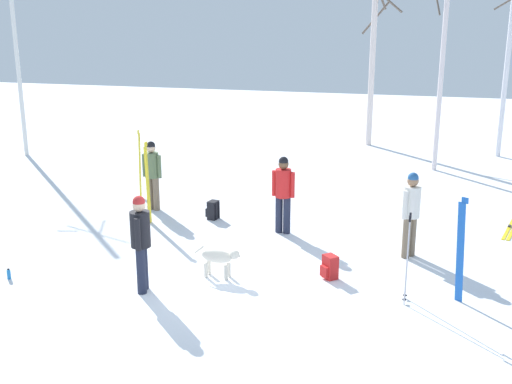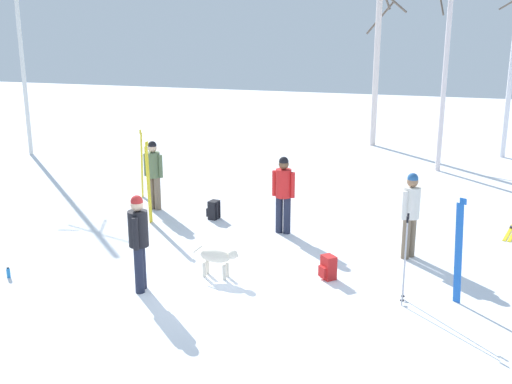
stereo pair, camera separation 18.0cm
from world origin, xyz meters
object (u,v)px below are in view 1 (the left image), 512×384
at_px(ski_pair_planted_0, 148,183).
at_px(birch_tree_3, 509,50).
at_px(person_1, 283,190).
at_px(person_3, 152,171).
at_px(backpack_0, 330,267).
at_px(ski_pair_planted_2, 140,164).
at_px(birch_tree_0, 15,37).
at_px(dog, 219,257).
at_px(ski_pair_planted_1, 460,250).
at_px(water_bottle_0, 9,274).
at_px(birch_tree_1, 373,51).
at_px(person_0, 411,209).
at_px(person_2, 141,237).
at_px(backpack_1, 213,210).
at_px(ski_poles_0, 408,256).
at_px(birch_tree_2, 444,40).
at_px(ski_pair_lying_0, 511,228).

relative_size(ski_pair_planted_0, birch_tree_3, 0.28).
bearing_deg(person_1, birch_tree_3, 62.14).
bearing_deg(ski_pair_planted_0, birch_tree_3, 50.43).
xyz_separation_m(person_3, backpack_0, (4.91, -2.98, -0.77)).
height_order(ski_pair_planted_2, birch_tree_0, birch_tree_0).
xyz_separation_m(dog, birch_tree_3, (5.69, 12.53, 3.17)).
relative_size(ski_pair_planted_2, backpack_0, 4.08).
bearing_deg(ski_pair_planted_1, water_bottle_0, -170.07).
xyz_separation_m(person_1, birch_tree_1, (0.68, 10.56, 2.45)).
xyz_separation_m(person_0, person_1, (-2.73, 0.69, 0.00)).
xyz_separation_m(person_2, person_3, (-1.90, 4.43, 0.00)).
height_order(person_3, backpack_1, person_3).
distance_m(person_2, backpack_0, 3.43).
relative_size(person_0, ski_poles_0, 1.12).
relative_size(person_0, ski_pair_planted_2, 0.96).
xyz_separation_m(ski_pair_planted_0, birch_tree_2, (6.20, 7.34, 3.00)).
xyz_separation_m(person_2, backpack_1, (-0.23, 4.14, -0.77)).
relative_size(dog, birch_tree_2, 0.12).
xyz_separation_m(ski_pair_planted_2, birch_tree_0, (-6.20, 3.67, 3.07)).
relative_size(person_0, dog, 1.91).
relative_size(birch_tree_1, birch_tree_3, 0.96).
xyz_separation_m(ski_pair_planted_1, backpack_0, (-2.20, 0.31, -0.68)).
xyz_separation_m(dog, backpack_1, (-1.31, 3.21, -0.17)).
bearing_deg(person_3, person_2, -66.76).
bearing_deg(birch_tree_0, person_0, -24.71).
height_order(dog, birch_tree_2, birch_tree_2).
xyz_separation_m(ski_pair_planted_2, ski_pair_lying_0, (9.17, 0.02, -0.88)).
bearing_deg(person_1, ski_poles_0, -45.06).
bearing_deg(ski_pair_planted_2, ski_pair_planted_0, -59.05).
distance_m(ski_pair_planted_2, backpack_1, 2.85).
height_order(dog, backpack_1, dog).
bearing_deg(backpack_0, birch_tree_1, 93.34).
xyz_separation_m(dog, ski_pair_planted_1, (4.13, 0.21, 0.50)).
xyz_separation_m(ski_pair_planted_1, backpack_1, (-5.44, 3.00, -0.68)).
height_order(birch_tree_1, birch_tree_3, birch_tree_3).
bearing_deg(backpack_1, person_1, -15.15).
distance_m(ski_poles_0, birch_tree_2, 10.40).
bearing_deg(backpack_1, ski_pair_planted_2, 153.34).
bearing_deg(ski_pair_planted_1, birch_tree_3, 82.77).
bearing_deg(person_0, person_1, 165.91).
bearing_deg(ski_pair_planted_1, ski_pair_planted_2, 151.80).
distance_m(person_2, person_3, 4.82).
bearing_deg(birch_tree_1, birch_tree_2, -55.19).
relative_size(person_1, ski_pair_lying_0, 0.93).
distance_m(person_3, ski_pair_lying_0, 8.48).
bearing_deg(person_0, backpack_0, -130.83).
bearing_deg(water_bottle_0, person_2, 4.87).
xyz_separation_m(person_2, water_bottle_0, (-2.57, -0.22, -0.89)).
bearing_deg(person_2, ski_pair_planted_2, 116.71).
xyz_separation_m(ski_pair_planted_0, birch_tree_1, (3.79, 10.79, 2.48)).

